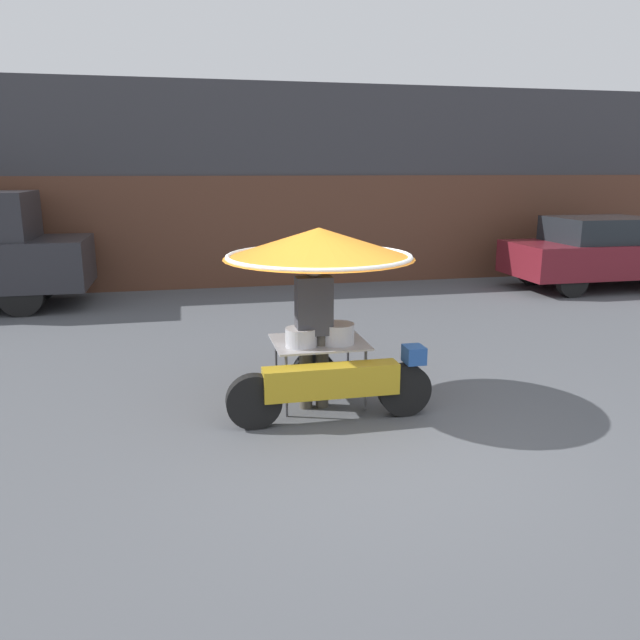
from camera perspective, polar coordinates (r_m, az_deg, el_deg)
name	(u,v)px	position (r m, az deg, el deg)	size (l,w,h in m)	color
ground_plane	(372,444)	(6.03, 4.78, -11.26)	(36.00, 36.00, 0.00)	#4C4F54
shopfront_building	(254,186)	(14.76, -6.08, 12.07)	(28.00, 2.06, 4.33)	#38383D
vendor_motorcycle_cart	(321,266)	(6.60, 0.06, 4.96)	(2.14, 2.04, 1.94)	black
vendor_person	(314,324)	(6.61, -0.56, -0.33)	(0.38, 0.22, 1.67)	#4C473D
parked_car	(605,252)	(14.92, 24.61, 5.68)	(4.26, 1.83, 1.54)	black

